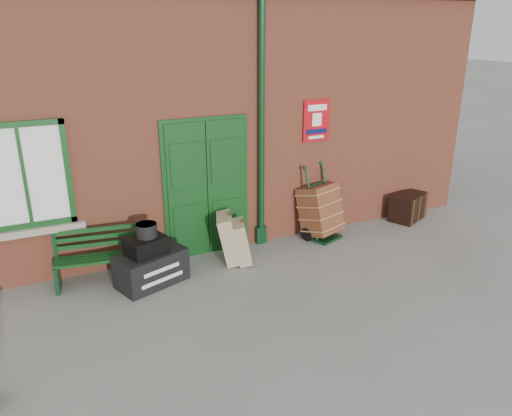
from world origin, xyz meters
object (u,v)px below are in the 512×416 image
bench (103,255)px  houdini_trunk (151,268)px  dark_trunk (408,207)px  porter_trolley (320,211)px

bench → houdini_trunk: bench is taller
houdini_trunk → dark_trunk: size_ratio=1.37×
houdini_trunk → porter_trolley: porter_trolley is taller
houdini_trunk → dark_trunk: (5.13, 0.46, 0.01)m
dark_trunk → porter_trolley: bearing=156.3°
bench → houdini_trunk: size_ratio=1.43×
bench → porter_trolley: bearing=9.4°
porter_trolley → dark_trunk: (2.00, 0.02, -0.24)m
houdini_trunk → porter_trolley: (3.13, 0.43, 0.25)m
porter_trolley → dark_trunk: porter_trolley is taller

